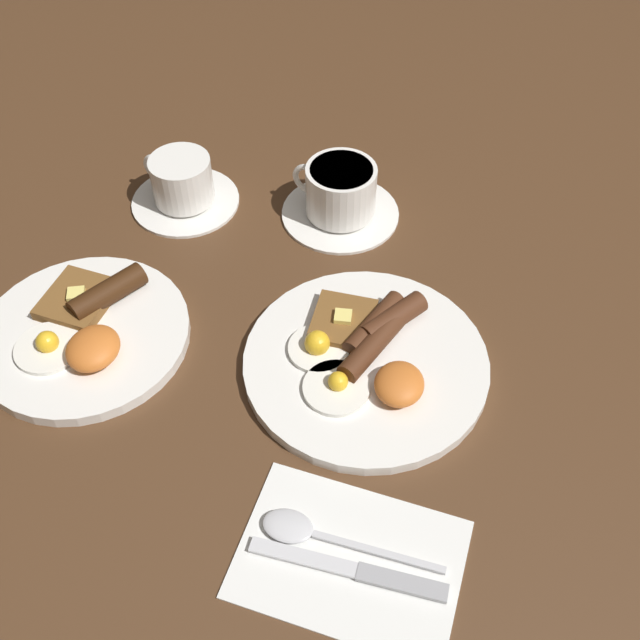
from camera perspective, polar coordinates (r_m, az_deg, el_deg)
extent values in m
plane|color=#4C301C|center=(0.87, 3.48, -3.63)|extent=(3.00, 3.00, 0.00)
cylinder|color=white|center=(0.86, 3.51, -3.33)|extent=(0.28, 0.28, 0.01)
cylinder|color=white|center=(0.83, 1.24, -5.19)|extent=(0.07, 0.07, 0.01)
sphere|color=yellow|center=(0.82, 1.38, -4.71)|extent=(0.02, 0.02, 0.02)
cylinder|color=white|center=(0.86, -0.07, -2.12)|extent=(0.07, 0.07, 0.01)
sphere|color=yellow|center=(0.86, -0.17, -1.62)|extent=(0.03, 0.03, 0.03)
ellipsoid|color=orange|center=(0.82, 6.05, -4.87)|extent=(0.06, 0.05, 0.03)
cylinder|color=#4C2816|center=(0.88, 5.62, 0.12)|extent=(0.09, 0.07, 0.03)
cylinder|color=#4A2715|center=(0.88, 4.39, -0.34)|extent=(0.10, 0.06, 0.02)
cylinder|color=#492715|center=(0.86, 4.13, -1.80)|extent=(0.11, 0.07, 0.03)
cube|color=brown|center=(0.88, 1.75, -0.15)|extent=(0.08, 0.07, 0.01)
cube|color=#F4E072|center=(0.87, 1.76, 0.28)|extent=(0.02, 0.02, 0.01)
cylinder|color=white|center=(0.93, -17.51, -1.09)|extent=(0.25, 0.25, 0.01)
cylinder|color=white|center=(0.92, -20.02, -2.03)|extent=(0.08, 0.08, 0.01)
sphere|color=yellow|center=(0.91, -20.07, -1.59)|extent=(0.03, 0.03, 0.03)
ellipsoid|color=orange|center=(0.88, -16.91, -2.07)|extent=(0.07, 0.06, 0.03)
cylinder|color=#391F0D|center=(0.94, -15.86, 2.03)|extent=(0.10, 0.08, 0.03)
cube|color=brown|center=(0.95, -18.02, 1.41)|extent=(0.09, 0.08, 0.01)
cube|color=#F4E072|center=(0.94, -18.16, 1.82)|extent=(0.03, 0.03, 0.01)
cylinder|color=white|center=(1.05, 1.56, 8.21)|extent=(0.16, 0.16, 0.01)
cylinder|color=white|center=(1.02, 1.60, 9.87)|extent=(0.10, 0.10, 0.07)
cylinder|color=#9E7047|center=(1.00, 1.64, 11.32)|extent=(0.08, 0.08, 0.00)
torus|color=white|center=(1.03, -0.88, 10.70)|extent=(0.02, 0.05, 0.05)
cylinder|color=white|center=(1.08, -10.21, 8.98)|extent=(0.15, 0.15, 0.01)
cylinder|color=white|center=(1.06, -10.48, 10.48)|extent=(0.08, 0.08, 0.06)
cylinder|color=#9E7047|center=(1.04, -10.71, 11.76)|extent=(0.07, 0.07, 0.00)
torus|color=white|center=(1.08, -12.32, 11.22)|extent=(0.02, 0.04, 0.04)
cube|color=white|center=(0.75, 2.28, -17.70)|extent=(0.16, 0.22, 0.01)
cube|color=silver|center=(0.74, -1.30, -17.62)|extent=(0.02, 0.11, 0.00)
cube|color=#9E9EA3|center=(0.74, 6.27, -19.26)|extent=(0.02, 0.09, 0.01)
ellipsoid|color=silver|center=(0.76, -2.46, -15.40)|extent=(0.04, 0.05, 0.01)
cube|color=silver|center=(0.75, 4.46, -17.22)|extent=(0.01, 0.13, 0.00)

